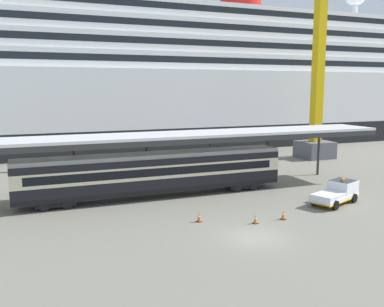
% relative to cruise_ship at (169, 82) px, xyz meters
% --- Properties ---
extents(ground_plane, '(400.00, 400.00, 0.00)m').
position_rel_cruise_ship_xyz_m(ground_plane, '(-11.25, -50.56, -11.03)').
color(ground_plane, slate).
extents(cruise_ship, '(150.73, 27.17, 32.21)m').
position_rel_cruise_ship_xyz_m(cruise_ship, '(0.00, 0.00, 0.00)').
color(cruise_ship, black).
rests_on(cruise_ship, ground).
extents(platform_canopy, '(47.93, 5.36, 5.76)m').
position_rel_cruise_ship_xyz_m(platform_canopy, '(-14.29, -37.31, -5.54)').
color(platform_canopy, silver).
rests_on(platform_canopy, ground).
extents(train_carriage, '(24.66, 2.81, 4.11)m').
position_rel_cruise_ship_xyz_m(train_carriage, '(-14.29, -37.75, -8.72)').
color(train_carriage, black).
rests_on(train_carriage, ground).
extents(service_truck, '(5.58, 3.82, 2.02)m').
position_rel_cruise_ship_xyz_m(service_truck, '(-0.05, -45.65, -10.04)').
color(service_truck, white).
rests_on(service_truck, ground).
extents(traffic_cone_near, '(0.36, 0.36, 0.76)m').
position_rel_cruise_ship_xyz_m(traffic_cone_near, '(-13.38, -46.06, -10.65)').
color(traffic_cone_near, black).
rests_on(traffic_cone_near, ground).
extents(traffic_cone_mid, '(0.36, 0.36, 0.68)m').
position_rel_cruise_ship_xyz_m(traffic_cone_mid, '(-9.64, -47.99, -10.70)').
color(traffic_cone_mid, black).
rests_on(traffic_cone_mid, ground).
extents(traffic_cone_far, '(0.36, 0.36, 0.74)m').
position_rel_cruise_ship_xyz_m(traffic_cone_far, '(-7.16, -47.93, -10.67)').
color(traffic_cone_far, black).
rests_on(traffic_cone_far, ground).
extents(dockside_crane, '(12.64, 4.40, 51.38)m').
position_rel_cruise_ship_xyz_m(dockside_crane, '(14.09, -24.92, 4.09)').
color(dockside_crane, '#595960').
rests_on(dockside_crane, ground).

